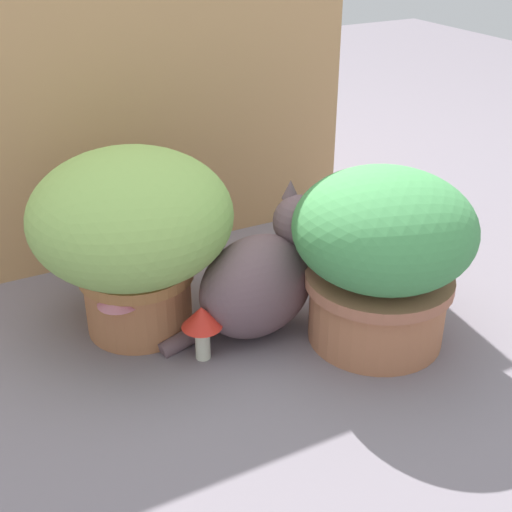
% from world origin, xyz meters
% --- Properties ---
extents(ground_plane, '(6.00, 6.00, 0.00)m').
position_xyz_m(ground_plane, '(0.00, 0.00, 0.00)').
color(ground_plane, slate).
extents(cardboard_backdrop, '(1.25, 0.03, 0.87)m').
position_xyz_m(cardboard_backdrop, '(-0.01, 0.48, 0.43)').
color(cardboard_backdrop, tan).
rests_on(cardboard_backdrop, ground).
extents(grass_planter, '(0.41, 0.41, 0.39)m').
position_xyz_m(grass_planter, '(-0.09, 0.14, 0.23)').
color(grass_planter, '#AE6C44').
rests_on(grass_planter, ground).
extents(leafy_planter, '(0.36, 0.36, 0.37)m').
position_xyz_m(leafy_planter, '(0.33, -0.13, 0.20)').
color(leafy_planter, '#B26F4B').
rests_on(leafy_planter, ground).
extents(cat, '(0.39, 0.21, 0.32)m').
position_xyz_m(cat, '(0.14, 0.01, 0.12)').
color(cat, '#674F55').
rests_on(cat, ground).
extents(mushroom_ornament_pink, '(0.09, 0.09, 0.15)m').
position_xyz_m(mushroom_ornament_pink, '(-0.15, 0.07, 0.11)').
color(mushroom_ornament_pink, silver).
rests_on(mushroom_ornament_pink, ground).
extents(mushroom_ornament_red, '(0.08, 0.08, 0.12)m').
position_xyz_m(mushroom_ornament_red, '(-0.02, -0.03, 0.09)').
color(mushroom_ornament_red, silver).
rests_on(mushroom_ornament_red, ground).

